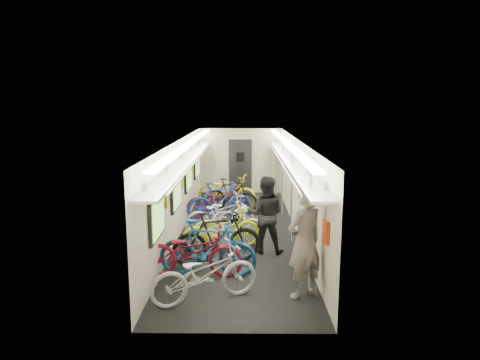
{
  "coord_description": "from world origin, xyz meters",
  "views": [
    {
      "loc": [
        0.15,
        -10.74,
        3.31
      ],
      "look_at": [
        0.02,
        1.26,
        1.15
      ],
      "focal_mm": 32.0,
      "sensor_mm": 36.0,
      "label": 1
    }
  ],
  "objects_px": {
    "bicycle_0": "(205,274)",
    "bicycle_1": "(208,249)",
    "passenger_mid": "(265,215)",
    "backpack": "(332,233)",
    "passenger_near": "(305,243)"
  },
  "relations": [
    {
      "from": "bicycle_0",
      "to": "passenger_mid",
      "type": "relative_size",
      "value": 1.08
    },
    {
      "from": "passenger_mid",
      "to": "bicycle_1",
      "type": "bearing_deg",
      "value": 58.08
    },
    {
      "from": "passenger_mid",
      "to": "backpack",
      "type": "height_order",
      "value": "passenger_mid"
    },
    {
      "from": "bicycle_0",
      "to": "passenger_near",
      "type": "bearing_deg",
      "value": -107.11
    },
    {
      "from": "bicycle_0",
      "to": "bicycle_1",
      "type": "xyz_separation_m",
      "value": [
        -0.04,
        1.04,
        0.08
      ]
    },
    {
      "from": "passenger_near",
      "to": "backpack",
      "type": "bearing_deg",
      "value": 99.21
    },
    {
      "from": "bicycle_1",
      "to": "passenger_mid",
      "type": "bearing_deg",
      "value": -34.27
    },
    {
      "from": "passenger_near",
      "to": "passenger_mid",
      "type": "height_order",
      "value": "passenger_near"
    },
    {
      "from": "backpack",
      "to": "bicycle_1",
      "type": "bearing_deg",
      "value": 146.26
    },
    {
      "from": "bicycle_1",
      "to": "passenger_mid",
      "type": "distance_m",
      "value": 1.86
    },
    {
      "from": "passenger_mid",
      "to": "passenger_near",
      "type": "bearing_deg",
      "value": 111.68
    },
    {
      "from": "passenger_mid",
      "to": "backpack",
      "type": "distance_m",
      "value": 2.85
    },
    {
      "from": "bicycle_0",
      "to": "bicycle_1",
      "type": "bearing_deg",
      "value": -21.91
    },
    {
      "from": "bicycle_1",
      "to": "backpack",
      "type": "xyz_separation_m",
      "value": [
        2.1,
        -1.25,
        0.71
      ]
    },
    {
      "from": "passenger_near",
      "to": "bicycle_0",
      "type": "bearing_deg",
      "value": -25.84
    }
  ]
}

